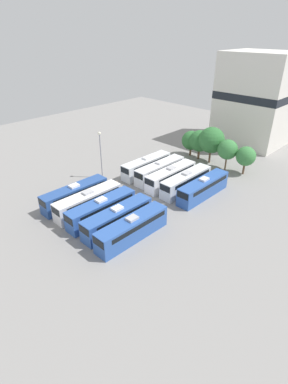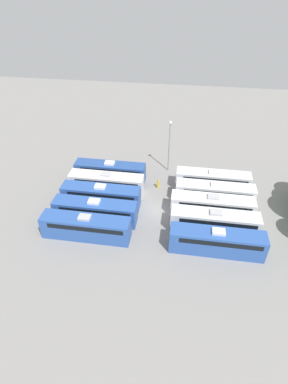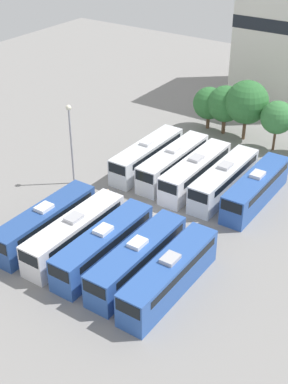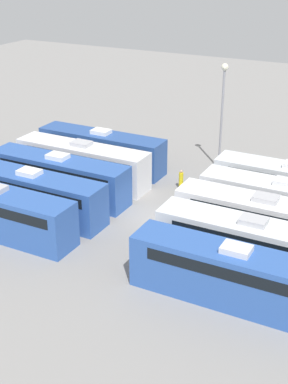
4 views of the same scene
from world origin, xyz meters
The scene contains 11 objects.
ground_plane centered at (0.00, 0.00, 0.00)m, with size 125.94×125.94×0.00m, color gray.
bus_0 centered at (-6.93, -8.63, 1.76)m, with size 2.59×11.87×3.57m.
bus_1 centered at (-3.48, -8.40, 1.76)m, with size 2.59×11.87×3.57m.
bus_2 centered at (-0.12, -8.38, 1.76)m, with size 2.59×11.87×3.57m.
bus_3 centered at (3.48, -8.25, 1.76)m, with size 2.59×11.87×3.57m.
bus_6 centered at (-3.33, 8.66, 1.76)m, with size 2.59×11.87×3.57m.
bus_7 centered at (-0.12, 8.15, 1.76)m, with size 2.59×11.87×3.57m.
bus_8 centered at (3.31, 8.38, 1.76)m, with size 2.59×11.87×3.57m.
bus_9 centered at (6.95, 8.55, 1.76)m, with size 2.59×11.87×3.57m.
worker_person centered at (-5.87, -0.38, 0.78)m, with size 0.36×0.36×1.68m.
light_pole centered at (-11.65, 0.79, 6.22)m, with size 0.60×0.60×9.42m.
Camera 4 is at (31.28, 15.64, 18.13)m, focal length 50.00 mm.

